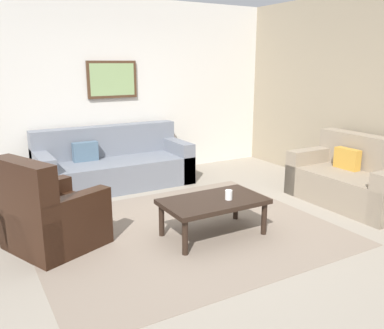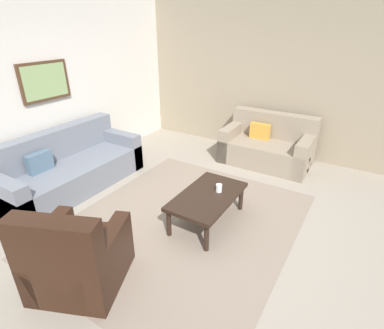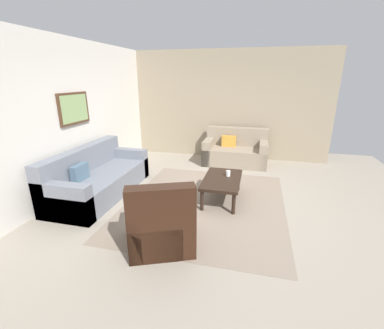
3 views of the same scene
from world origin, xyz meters
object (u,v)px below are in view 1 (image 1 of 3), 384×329
couch_main (113,166)px  coffee_table (213,204)px  armchair_leather (49,219)px  couch_loveseat (356,181)px  framed_artwork (112,80)px  cup (229,195)px

couch_main → coffee_table: size_ratio=2.04×
armchair_leather → couch_loveseat: bearing=-8.9°
couch_loveseat → framed_artwork: bearing=129.7°
couch_main → couch_loveseat: size_ratio=1.44×
coffee_table → couch_loveseat: bearing=-1.1°
coffee_table → framed_artwork: size_ratio=1.39×
coffee_table → framed_artwork: framed_artwork is taller
couch_main → framed_artwork: bearing=64.2°
couch_main → couch_loveseat: same height
armchair_leather → framed_artwork: (1.49, 2.21, 1.26)m
cup → couch_main: bearing=100.4°
couch_main → coffee_table: 2.36m
armchair_leather → cup: bearing=-20.4°
couch_loveseat → coffee_table: 2.23m
couch_loveseat → framed_artwork: 3.86m
coffee_table → framed_artwork: 3.02m
couch_loveseat → couch_main: bearing=136.9°
cup → framed_artwork: 3.07m
couch_main → couch_loveseat: 3.48m
couch_main → armchair_leather: 2.19m
couch_main → armchair_leather: armchair_leather is taller
couch_loveseat → armchair_leather: armchair_leather is taller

